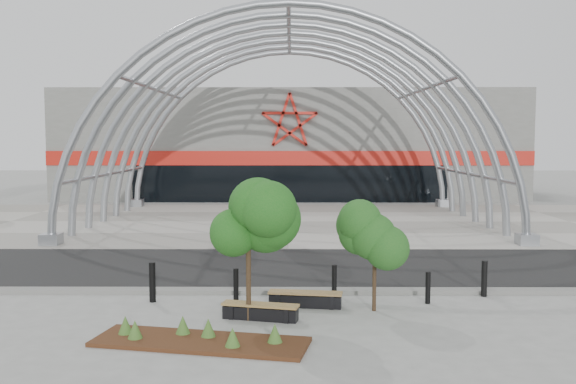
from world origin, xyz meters
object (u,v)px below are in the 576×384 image
Objects in this scene: street_tree_0 at (248,210)px; bench_0 at (260,312)px; street_tree_1 at (375,228)px; bench_1 at (305,299)px; bollard_2 at (334,280)px.

street_tree_0 is 1.95× the size of bench_0.
street_tree_0 is at bearing -164.61° from street_tree_1.
street_tree_0 is 1.91× the size of bench_1.
bench_0 is 1.67m from bench_1.
bollard_2 is at bearing 47.28° from street_tree_0.
bench_1 is 1.50m from bollard_2.
street_tree_1 reaches higher than bollard_2.
bench_0 is 2.21× the size of bollard_2.
bollard_2 is (2.29, 2.48, -2.32)m from street_tree_0.
street_tree_0 is at bearing -168.98° from bench_0.
bench_1 is at bearing 46.55° from bench_0.
bollard_2 is at bearing 54.81° from bench_1.
bollard_2 is (-0.94, 1.59, -1.75)m from street_tree_1.
bench_0 is 0.98× the size of bench_1.
street_tree_1 is 1.55× the size of bench_0.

